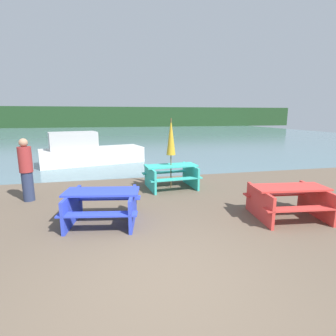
{
  "coord_description": "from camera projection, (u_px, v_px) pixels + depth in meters",
  "views": [
    {
      "loc": [
        -0.69,
        -3.45,
        2.45
      ],
      "look_at": [
        1.04,
        4.2,
        0.85
      ],
      "focal_mm": 28.0,
      "sensor_mm": 36.0,
      "label": 1
    }
  ],
  "objects": [
    {
      "name": "ground_plane",
      "position": [
        162.0,
        281.0,
        3.93
      ],
      "size": [
        60.0,
        60.0,
        0.0
      ],
      "primitive_type": "plane",
      "color": "brown"
    },
    {
      "name": "water",
      "position": [
        114.0,
        134.0,
        34.16
      ],
      "size": [
        60.0,
        50.0,
        0.0
      ],
      "color": "slate",
      "rests_on": "ground_plane"
    },
    {
      "name": "far_treeline",
      "position": [
        111.0,
        117.0,
        52.88
      ],
      "size": [
        80.0,
        1.6,
        4.0
      ],
      "color": "#1E3D1E",
      "rests_on": "water"
    },
    {
      "name": "picnic_table_red",
      "position": [
        289.0,
        199.0,
        6.29
      ],
      "size": [
        1.88,
        1.57,
        0.77
      ],
      "rotation": [
        0.0,
        0.0,
        -0.12
      ],
      "color": "red",
      "rests_on": "ground_plane"
    },
    {
      "name": "picnic_table_blue",
      "position": [
        102.0,
        204.0,
        5.98
      ],
      "size": [
        1.87,
        1.65,
        0.76
      ],
      "rotation": [
        0.0,
        0.0,
        -0.18
      ],
      "color": "blue",
      "rests_on": "ground_plane"
    },
    {
      "name": "picnic_table_teal",
      "position": [
        171.0,
        174.0,
        8.88
      ],
      "size": [
        1.84,
        1.53,
        0.79
      ],
      "rotation": [
        0.0,
        0.0,
        0.09
      ],
      "color": "#33B7A8",
      "rests_on": "ground_plane"
    },
    {
      "name": "umbrella_gold",
      "position": [
        171.0,
        137.0,
        8.63
      ],
      "size": [
        0.3,
        0.3,
        2.34
      ],
      "color": "brown",
      "rests_on": "ground_plane"
    },
    {
      "name": "boat",
      "position": [
        88.0,
        152.0,
        13.26
      ],
      "size": [
        5.26,
        2.88,
        1.62
      ],
      "rotation": [
        0.0,
        0.0,
        0.25
      ],
      "color": "silver",
      "rests_on": "water"
    },
    {
      "name": "person",
      "position": [
        26.0,
        170.0,
        7.44
      ],
      "size": [
        0.36,
        0.36,
        1.81
      ],
      "color": "#283351",
      "rests_on": "ground_plane"
    }
  ]
}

